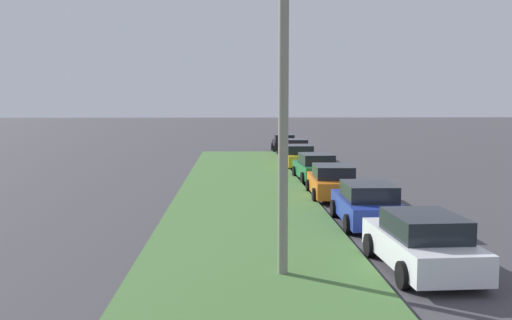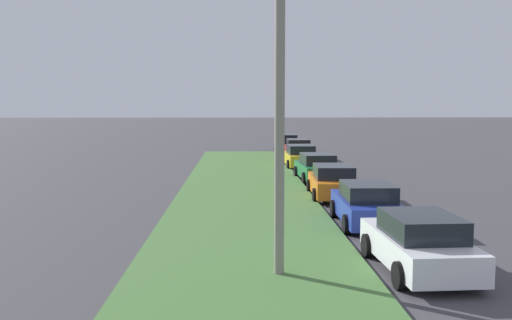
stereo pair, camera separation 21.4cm
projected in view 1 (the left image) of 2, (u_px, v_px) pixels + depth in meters
name	position (u px, v px, depth m)	size (l,w,h in m)	color
grass_median	(249.00, 236.00, 17.62)	(60.00, 6.00, 0.12)	#477238
parked_car_white	(422.00, 243.00, 14.14)	(4.37, 2.16, 1.47)	silver
parked_car_blue	(367.00, 205.00, 19.46)	(4.33, 2.07, 1.47)	#23389E
parked_car_orange	(332.00, 182.00, 24.99)	(4.35, 2.12, 1.47)	orange
parked_car_green	(316.00, 168.00, 30.46)	(4.39, 2.20, 1.47)	#1E6B38
parked_car_yellow	(298.00, 157.00, 36.68)	(4.37, 2.15, 1.47)	gold
parked_car_red	(295.00, 149.00, 42.47)	(4.31, 2.04, 1.47)	red
parked_car_black	(284.00, 143.00, 48.66)	(4.33, 2.07, 1.47)	black
streetlight	(298.00, 94.00, 13.33)	(1.04, 2.82, 7.50)	gray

